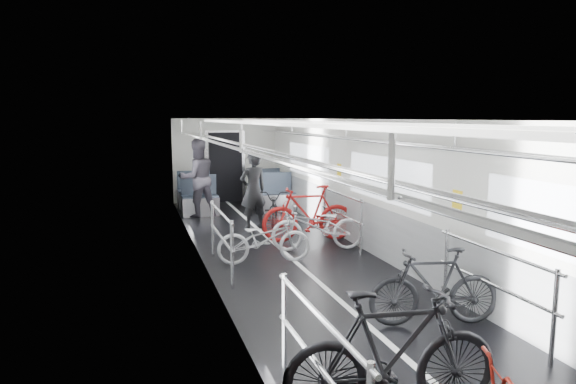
% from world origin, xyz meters
% --- Properties ---
extents(car_shell, '(3.02, 14.01, 2.41)m').
position_xyz_m(car_shell, '(0.00, 1.78, 1.13)').
color(car_shell, black).
rests_on(car_shell, ground).
extents(bike_left_mid, '(1.86, 0.73, 1.09)m').
position_xyz_m(bike_left_mid, '(-0.64, -4.21, 0.55)').
color(bike_left_mid, black).
rests_on(bike_left_mid, floor).
extents(bike_left_far, '(1.62, 0.67, 0.83)m').
position_xyz_m(bike_left_far, '(-0.52, 0.45, 0.41)').
color(bike_left_far, silver).
rests_on(bike_left_far, floor).
extents(bike_right_near, '(1.62, 0.77, 0.94)m').
position_xyz_m(bike_right_near, '(0.74, -2.67, 0.47)').
color(bike_right_near, black).
rests_on(bike_right_near, floor).
extents(bike_right_mid, '(1.79, 0.87, 0.90)m').
position_xyz_m(bike_right_mid, '(0.63, 0.97, 0.45)').
color(bike_right_mid, silver).
rests_on(bike_right_mid, floor).
extents(bike_right_far, '(1.90, 0.70, 1.12)m').
position_xyz_m(bike_right_far, '(0.69, 1.67, 0.56)').
color(bike_right_far, maroon).
rests_on(bike_right_far, floor).
extents(bike_aisle, '(1.06, 1.78, 0.88)m').
position_xyz_m(bike_aisle, '(0.39, 3.07, 0.44)').
color(bike_aisle, black).
rests_on(bike_aisle, floor).
extents(person_standing, '(0.70, 0.55, 1.70)m').
position_xyz_m(person_standing, '(-0.07, 3.17, 0.85)').
color(person_standing, black).
rests_on(person_standing, floor).
extents(person_seated, '(1.08, 0.92, 1.92)m').
position_xyz_m(person_seated, '(-1.07, 4.87, 0.96)').
color(person_seated, '#322E36').
rests_on(person_seated, floor).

